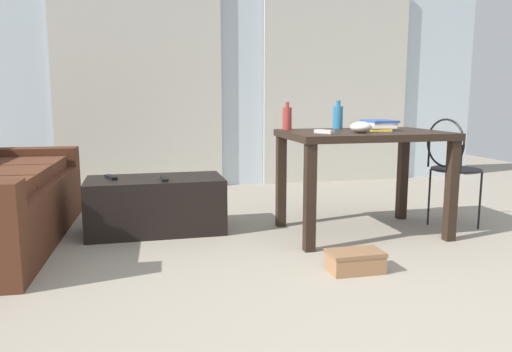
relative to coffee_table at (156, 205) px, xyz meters
name	(u,v)px	position (x,y,z in m)	size (l,w,h in m)	color
ground_plane	(305,235)	(1.07, -0.38, -0.21)	(9.02, 9.02, 0.00)	gray
wall_back	(241,78)	(1.07, 1.90, 1.03)	(5.97, 0.10, 2.47)	silver
curtains	(243,88)	(1.07, 1.82, 0.91)	(4.08, 0.03, 2.24)	beige
coffee_table	(156,205)	(0.00, 0.00, 0.00)	(1.02, 0.52, 0.42)	black
craft_table	(363,147)	(1.51, -0.41, 0.45)	(1.16, 0.77, 0.77)	black
wire_chair	(451,160)	(2.24, -0.43, 0.33)	(0.38, 0.40, 0.86)	black
bottle_near	(287,118)	(1.01, -0.11, 0.65)	(0.07, 0.07, 0.21)	#99332D
bottle_far	(338,117)	(1.44, -0.09, 0.66)	(0.08, 0.08, 0.22)	teal
bowl	(361,127)	(1.42, -0.55, 0.60)	(0.15, 0.15, 0.08)	beige
book_stack	(379,125)	(1.65, -0.36, 0.61)	(0.24, 0.30, 0.08)	gold
tv_remote_on_table	(324,132)	(1.15, -0.54, 0.58)	(0.05, 0.14, 0.03)	#B7B7B2
scissors	(322,131)	(1.22, -0.31, 0.57)	(0.09, 0.10, 0.00)	#9EA0A5
tv_remote_primary	(111,177)	(-0.32, 0.05, 0.22)	(0.04, 0.17, 0.02)	black
tv_remote_secondary	(164,179)	(0.06, -0.12, 0.22)	(0.04, 0.16, 0.02)	black
shoebox	(355,261)	(1.11, -1.18, -0.14)	(0.32, 0.19, 0.13)	#996B47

